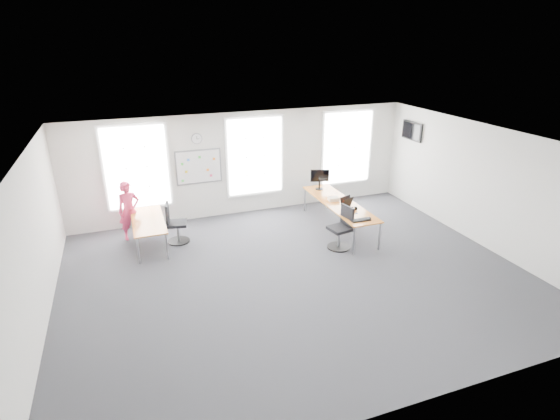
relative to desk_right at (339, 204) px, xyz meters
name	(u,v)px	position (x,y,z in m)	size (l,w,h in m)	color
floor	(296,275)	(-2.04, -1.94, -0.71)	(10.00, 10.00, 0.00)	#2B2B30
ceiling	(298,143)	(-2.04, -1.94, 2.29)	(10.00, 10.00, 0.00)	white
wall_back	(245,164)	(-2.04, 2.06, 0.79)	(10.00, 10.00, 0.00)	silver
wall_front	(412,322)	(-2.04, -5.94, 0.79)	(10.00, 10.00, 0.00)	silver
wall_left	(32,250)	(-7.04, -1.94, 0.79)	(10.00, 10.00, 0.00)	silver
wall_right	(484,186)	(2.96, -1.94, 0.79)	(10.00, 10.00, 0.00)	silver
window_left	(137,167)	(-5.04, 2.03, 0.99)	(1.60, 0.06, 2.20)	silver
window_mid	(255,156)	(-1.74, 2.03, 0.99)	(1.60, 0.06, 2.20)	silver
window_right	(347,148)	(1.26, 2.03, 0.99)	(1.60, 0.06, 2.20)	silver
desk_right	(339,204)	(0.00, 0.00, 0.00)	(0.83, 3.12, 0.76)	#C95C26
desk_left	(148,222)	(-4.96, 0.70, -0.07)	(0.77, 1.93, 0.70)	#C95C26
chair_right	(341,230)	(-0.47, -1.05, -0.24)	(0.58, 0.58, 1.08)	black
chair_left	(175,225)	(-4.32, 0.68, -0.24)	(0.57, 0.57, 1.06)	black
person	(129,211)	(-5.37, 1.31, 0.07)	(0.57, 0.37, 1.55)	#D9325C
whiteboard	(199,167)	(-3.39, 2.03, 0.84)	(1.20, 0.03, 0.90)	white
wall_clock	(197,139)	(-3.39, 2.03, 1.64)	(0.30, 0.30, 0.04)	gray
tv	(412,131)	(2.91, 1.06, 1.59)	(0.06, 0.90, 0.55)	black
keyboard	(361,220)	(-0.08, -1.28, 0.06)	(0.50, 0.18, 0.02)	black
mouse	(369,218)	(0.19, -1.25, 0.07)	(0.07, 0.11, 0.04)	black
lens_cap	(357,213)	(0.06, -0.85, 0.05)	(0.07, 0.07, 0.01)	black
headphones	(354,209)	(0.09, -0.63, 0.10)	(0.17, 0.09, 0.10)	black
laptop_sleeve	(346,202)	(0.01, -0.37, 0.19)	(0.37, 0.31, 0.29)	black
paper_stack	(334,199)	(-0.08, 0.19, 0.10)	(0.29, 0.21, 0.10)	beige
monitor	(320,178)	(-0.04, 1.17, 0.41)	(0.53, 0.22, 0.60)	black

